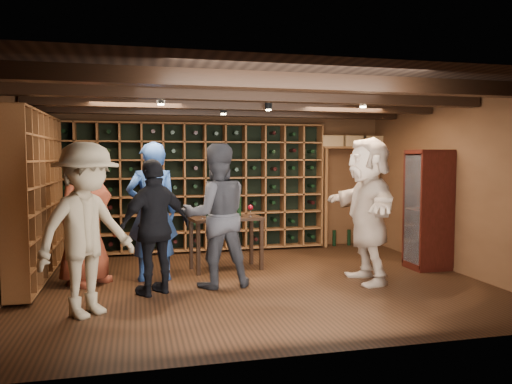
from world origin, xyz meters
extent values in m
plane|color=black|center=(0.00, 0.00, 0.00)|extent=(6.00, 6.00, 0.00)
plane|color=brown|center=(0.00, 2.50, 1.25)|extent=(6.00, 0.00, 6.00)
plane|color=brown|center=(0.00, -2.50, 1.25)|extent=(6.00, 0.00, 6.00)
plane|color=brown|center=(-3.00, 0.00, 1.25)|extent=(0.00, 5.00, 5.00)
plane|color=brown|center=(3.00, 0.00, 1.25)|extent=(0.00, 5.00, 5.00)
plane|color=black|center=(0.00, 0.00, 2.50)|extent=(6.00, 6.00, 0.00)
cube|color=black|center=(0.00, -1.60, 2.42)|extent=(5.90, 0.18, 0.16)
cube|color=black|center=(0.00, -0.50, 2.42)|extent=(5.90, 0.18, 0.16)
cube|color=black|center=(0.00, 0.60, 2.42)|extent=(5.90, 0.18, 0.16)
cube|color=black|center=(0.00, 1.70, 2.42)|extent=(5.90, 0.18, 0.16)
cylinder|color=black|center=(-1.20, 0.00, 2.39)|extent=(0.10, 0.10, 0.10)
cylinder|color=black|center=(0.30, 0.40, 2.39)|extent=(0.10, 0.10, 0.10)
cylinder|color=black|center=(1.40, -0.30, 2.39)|extent=(0.10, 0.10, 0.10)
cylinder|color=black|center=(-0.20, 1.20, 2.39)|extent=(0.10, 0.10, 0.10)
cube|color=brown|center=(-0.52, 2.33, 1.15)|extent=(4.65, 0.30, 2.20)
cube|color=black|center=(-0.52, 2.33, 1.15)|extent=(4.56, 0.02, 2.16)
cube|color=brown|center=(-2.83, 0.82, 1.15)|extent=(0.30, 2.65, 2.20)
cube|color=black|center=(-2.83, 0.82, 1.15)|extent=(0.29, 0.02, 2.16)
cube|color=brown|center=(2.40, 2.32, 1.85)|extent=(1.15, 0.32, 0.04)
cube|color=brown|center=(2.92, 2.32, 0.93)|extent=(0.05, 0.28, 1.85)
cube|color=brown|center=(1.88, 2.32, 0.93)|extent=(0.05, 0.28, 1.85)
cube|color=tan|center=(2.00, 2.32, 1.97)|extent=(0.40, 0.30, 0.20)
cube|color=tan|center=(2.45, 2.32, 1.97)|extent=(0.40, 0.30, 0.20)
cube|color=tan|center=(2.80, 2.32, 1.97)|extent=(0.40, 0.30, 0.20)
cube|color=#340E0A|center=(2.72, 0.20, 0.05)|extent=(0.55, 0.50, 0.10)
cube|color=#340E0A|center=(2.72, 0.20, 0.90)|extent=(0.55, 0.50, 1.70)
cube|color=white|center=(2.46, 0.20, 0.90)|extent=(0.01, 0.46, 1.60)
cube|color=#340E0A|center=(2.72, 0.20, 0.90)|extent=(0.50, 0.44, 0.02)
sphere|color=#59260C|center=(2.70, 0.20, 1.00)|extent=(0.18, 0.18, 0.18)
imported|color=navy|center=(-1.31, 0.45, 0.94)|extent=(0.71, 0.49, 1.87)
imported|color=black|center=(-0.52, -0.09, 0.92)|extent=(0.95, 0.77, 1.84)
imported|color=maroon|center=(-2.17, 0.44, 0.93)|extent=(1.03, 1.07, 1.85)
imported|color=black|center=(-1.30, -0.28, 0.83)|extent=(1.04, 0.84, 1.65)
imported|color=gray|center=(-2.03, -0.95, 0.91)|extent=(1.33, 1.30, 1.83)
imported|color=tan|center=(1.49, -0.31, 0.97)|extent=(0.66, 1.83, 1.94)
cube|color=black|center=(-0.23, 0.84, 0.77)|extent=(1.10, 0.65, 0.04)
cube|color=black|center=(-0.68, 0.56, 0.37)|extent=(0.06, 0.06, 0.75)
cube|color=black|center=(0.27, 0.68, 0.37)|extent=(0.06, 0.06, 0.75)
cube|color=black|center=(-0.73, 0.99, 0.37)|extent=(0.06, 0.06, 0.75)
cube|color=black|center=(0.22, 1.11, 0.37)|extent=(0.06, 0.06, 0.75)
cylinder|color=black|center=(-0.50, 0.85, 0.93)|extent=(0.07, 0.07, 0.28)
cylinder|color=black|center=(-0.28, 0.87, 0.93)|extent=(0.07, 0.07, 0.28)
cylinder|color=black|center=(-0.02, 0.91, 0.93)|extent=(0.07, 0.07, 0.28)
camera|label=1|loc=(-1.51, -6.40, 1.67)|focal=35.00mm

